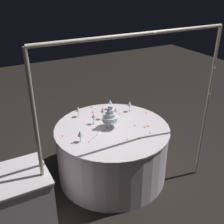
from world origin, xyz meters
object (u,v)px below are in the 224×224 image
Objects in this scene: wine_glass_2 at (110,102)px; cake_knife at (96,136)px; main_table at (112,152)px; wine_glass_1 at (130,104)px; side_table at (23,205)px; decorative_arch at (137,99)px; wine_glass_0 at (116,111)px; wine_glass_3 at (80,134)px; wine_glass_6 at (94,116)px; tiered_cake at (110,116)px; wine_glass_5 at (78,109)px; wine_glass_4 at (103,110)px.

wine_glass_2 reaches higher than cake_knife.
wine_glass_1 reaches higher than main_table.
side_table is 4.87× the size of wine_glass_1.
decorative_arch reaches higher than main_table.
decorative_arch is at bearing 62.13° from wine_glass_1.
wine_glass_0 reaches higher than wine_glass_1.
wine_glass_3 is 0.46m from wine_glass_6.
decorative_arch reaches higher than tiered_cake.
wine_glass_0 is at bearing -130.19° from main_table.
main_table is 5.81× the size of cake_knife.
wine_glass_2 is 0.97× the size of wine_glass_5.
wine_glass_1 is at bearing -151.42° from cake_knife.
wine_glass_3 is (0.73, 0.62, 0.00)m from wine_glass_2.
decorative_arch reaches higher than wine_glass_1.
decorative_arch is at bearing 89.45° from wine_glass_4.
wine_glass_4 is 0.35m from wine_glass_5.
wine_glass_0 is 1.13× the size of wine_glass_3.
wine_glass_3 is 1.01× the size of wine_glass_5.
wine_glass_6 is (0.15, -0.18, -0.04)m from tiered_cake.
wine_glass_0 is at bearing 22.45° from wine_glass_1.
tiered_cake is at bearing 117.89° from wine_glass_5.
decorative_arch is 8.44× the size of cake_knife.
cake_knife is (0.27, 0.09, 0.37)m from main_table.
decorative_arch is at bearing 91.11° from tiered_cake.
wine_glass_4 reaches higher than wine_glass_6.
wine_glass_3 and wine_glass_6 have the same top height.
decorative_arch is 14.16× the size of wine_glass_3.
wine_glass_1 is (-1.72, -0.74, 0.47)m from side_table.
wine_glass_3 is 0.65m from wine_glass_5.
wine_glass_3 reaches higher than main_table.
cake_knife is (0.72, 0.39, -0.11)m from wine_glass_1.
wine_glass_5 is 0.60m from cake_knife.
decorative_arch reaches higher than wine_glass_0.
wine_glass_2 is 0.58× the size of cake_knife.
wine_glass_3 is 0.60× the size of cake_knife.
wine_glass_4 reaches higher than wine_glass_3.
decorative_arch is at bearing 138.58° from wine_glass_3.
wine_glass_1 is 0.44m from wine_glass_4.
decorative_arch is 14.06× the size of wine_glass_6.
wine_glass_0 is at bearing 75.14° from wine_glass_2.
wine_glass_2 is at bearing -104.86° from wine_glass_0.
main_table is at bearing 64.52° from wine_glass_2.
wine_glass_1 reaches higher than wine_glass_2.
wine_glass_6 reaches higher than wine_glass_2.
decorative_arch is 0.73m from tiered_cake.
tiered_cake is 2.11× the size of wine_glass_2.
wine_glass_2 is at bearing -148.31° from side_table.
wine_glass_0 is (-0.16, -0.18, 0.50)m from main_table.
wine_glass_1 is 0.74m from wine_glass_5.
wine_glass_3 is 0.24m from cake_knife.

